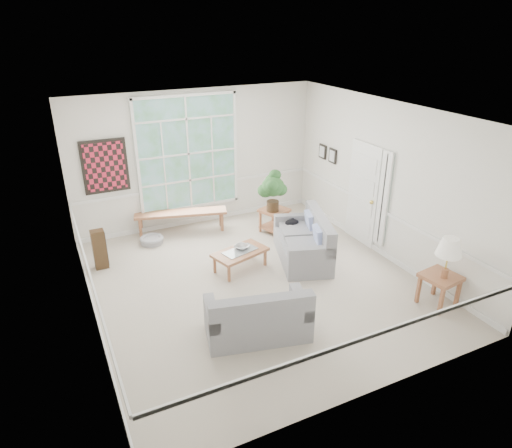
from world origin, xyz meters
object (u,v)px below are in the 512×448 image
at_px(loveseat_right, 303,238).
at_px(coffee_table, 240,260).
at_px(loveseat_front, 257,311).
at_px(side_table, 438,290).
at_px(end_table, 274,220).

height_order(loveseat_right, coffee_table, loveseat_right).
relative_size(loveseat_right, coffee_table, 1.64).
bearing_deg(coffee_table, loveseat_right, -23.45).
height_order(loveseat_front, side_table, loveseat_front).
xyz_separation_m(end_table, side_table, (1.11, -3.66, 0.01)).
bearing_deg(end_table, loveseat_right, -93.68).
distance_m(loveseat_right, side_table, 2.61).
relative_size(loveseat_front, end_table, 2.82).
relative_size(loveseat_front, coffee_table, 1.49).
bearing_deg(side_table, coffee_table, 134.84).
bearing_deg(end_table, coffee_table, -138.41).
bearing_deg(loveseat_front, coffee_table, 86.91).
xyz_separation_m(coffee_table, end_table, (1.34, 1.19, 0.08)).
bearing_deg(loveseat_front, loveseat_right, 57.03).
distance_m(loveseat_right, end_table, 1.36).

